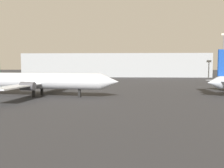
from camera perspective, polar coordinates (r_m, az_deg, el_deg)
The scene contains 3 objects.
airplane_on_taxiway at distance 51.95m, azimuth -16.32°, elevation 0.72°, with size 31.97×27.90×10.06m.
light_mast_right at distance 115.16m, azimuth 24.91°, elevation 6.52°, with size 2.40×0.50×20.01m.
terminal_building at distance 138.54m, azimuth 0.92°, elevation 4.49°, with size 99.81×27.04×12.56m, color #999EA3.
Camera 1 is at (0.82, -8.36, 6.61)m, focal length 38.49 mm.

